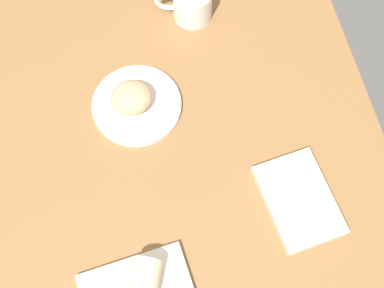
# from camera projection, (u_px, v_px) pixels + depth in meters

# --- Properties ---
(dining_table) EXTENTS (1.10, 0.90, 0.04)m
(dining_table) POSITION_uv_depth(u_px,v_px,m) (181.00, 162.00, 1.21)
(dining_table) COLOR olive
(dining_table) RESTS_ON ground
(round_plate) EXTENTS (0.20, 0.20, 0.01)m
(round_plate) POSITION_uv_depth(u_px,v_px,m) (137.00, 105.00, 1.23)
(round_plate) COLOR white
(round_plate) RESTS_ON dining_table
(scone_pastry) EXTENTS (0.11, 0.11, 0.05)m
(scone_pastry) POSITION_uv_depth(u_px,v_px,m) (131.00, 98.00, 1.20)
(scone_pastry) COLOR tan
(scone_pastry) RESTS_ON round_plate
(book_stack) EXTENTS (0.21, 0.16, 0.02)m
(book_stack) POSITION_uv_depth(u_px,v_px,m) (299.00, 200.00, 1.14)
(book_stack) COLOR beige
(book_stack) RESTS_ON dining_table
(coffee_mug) EXTENTS (0.09, 0.13, 0.09)m
(coffee_mug) POSITION_uv_depth(u_px,v_px,m) (191.00, 3.00, 1.30)
(coffee_mug) COLOR white
(coffee_mug) RESTS_ON dining_table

